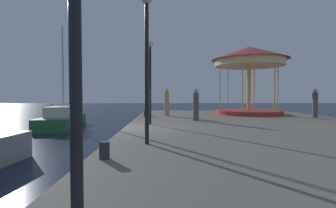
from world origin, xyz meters
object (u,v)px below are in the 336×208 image
object	(u,v)px
bollard_center	(148,113)
sailboat_green	(62,119)
person_mid_promenade	(315,104)
lamp_post_far_end	(150,67)
bollard_north	(146,114)
bollard_south	(104,150)
person_near_carousel	(196,106)
carousel	(249,64)
lamp_post_mid_promenade	(147,41)
person_far_corner	(167,103)

from	to	relation	value
bollard_center	sailboat_green	bearing A→B (deg)	-174.15
bollard_center	person_mid_promenade	distance (m)	11.33
lamp_post_far_end	person_mid_promenade	xyz separation A→B (m)	(10.72, 3.78, -1.98)
bollard_north	bollard_center	bearing A→B (deg)	82.89
bollard_south	person_near_carousel	distance (m)	9.28
sailboat_green	person_near_carousel	size ratio (longest dim) A/B	3.89
carousel	person_mid_promenade	bearing A→B (deg)	-41.91
lamp_post_far_end	bollard_center	xyz separation A→B (m)	(-0.44, 5.61, -2.68)
lamp_post_mid_promenade	bollard_south	xyz separation A→B (m)	(-0.86, -1.74, -2.87)
lamp_post_mid_promenade	bollard_center	bearing A→B (deg)	93.34
carousel	bollard_south	size ratio (longest dim) A/B	14.66
lamp_post_mid_promenade	bollard_north	size ratio (longest dim) A/B	11.30
bollard_center	lamp_post_far_end	bearing A→B (deg)	-85.51
lamp_post_mid_promenade	person_near_carousel	xyz separation A→B (m)	(2.37, 6.94, -2.20)
bollard_south	lamp_post_mid_promenade	bearing A→B (deg)	63.78
carousel	lamp_post_mid_promenade	distance (m)	13.88
sailboat_green	person_far_corner	world-z (taller)	sailboat_green
person_near_carousel	person_mid_promenade	world-z (taller)	person_mid_promenade
bollard_south	bollard_center	xyz separation A→B (m)	(0.24, 12.41, 0.00)
sailboat_green	lamp_post_mid_promenade	xyz separation A→B (m)	(6.67, -10.05, 3.29)
lamp_post_far_end	bollard_north	distance (m)	5.32
lamp_post_far_end	person_far_corner	size ratio (longest dim) A/B	2.17
bollard_north	person_mid_promenade	world-z (taller)	person_mid_promenade
sailboat_green	bollard_north	world-z (taller)	sailboat_green
lamp_post_mid_promenade	bollard_south	world-z (taller)	lamp_post_mid_promenade
bollard_north	bollard_south	bearing A→B (deg)	-90.53
person_near_carousel	person_far_corner	bearing A→B (deg)	116.63
carousel	bollard_center	xyz separation A→B (m)	(-7.78, -1.19, -3.71)
bollard_south	person_mid_promenade	size ratio (longest dim) A/B	0.21
carousel	bollard_center	size ratio (longest dim) A/B	14.66
sailboat_green	lamp_post_mid_promenade	distance (m)	12.50
lamp_post_far_end	bollard_north	xyz separation A→B (m)	(-0.57, 4.56, -2.68)
lamp_post_mid_promenade	bollard_center	world-z (taller)	lamp_post_mid_promenade
lamp_post_far_end	bollard_north	size ratio (longest dim) A/B	10.51
carousel	lamp_post_mid_promenade	world-z (taller)	carousel
sailboat_green	lamp_post_mid_promenade	size ratio (longest dim) A/B	1.59
bollard_south	person_far_corner	size ratio (longest dim) A/B	0.21
carousel	person_mid_promenade	world-z (taller)	carousel
lamp_post_mid_promenade	bollard_south	size ratio (longest dim) A/B	11.30
sailboat_green	lamp_post_mid_promenade	bearing A→B (deg)	-56.45
lamp_post_mid_promenade	lamp_post_far_end	xyz separation A→B (m)	(-0.18, 5.06, -0.19)
bollard_south	bollard_center	distance (m)	12.42
person_mid_promenade	person_far_corner	xyz separation A→B (m)	(-9.82, 1.40, 0.01)
bollard_center	person_far_corner	size ratio (longest dim) A/B	0.21
carousel	lamp_post_mid_promenade	size ratio (longest dim) A/B	1.30
sailboat_green	person_far_corner	distance (m)	7.47
lamp_post_mid_promenade	bollard_north	distance (m)	10.07
sailboat_green	bollard_south	size ratio (longest dim) A/B	17.91
bollard_south	person_near_carousel	bearing A→B (deg)	69.59
sailboat_green	bollard_center	world-z (taller)	sailboat_green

